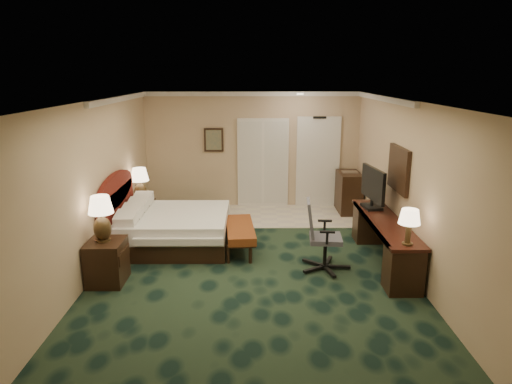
{
  "coord_description": "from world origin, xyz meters",
  "views": [
    {
      "loc": [
        0.01,
        -6.87,
        3.12
      ],
      "look_at": [
        0.06,
        0.6,
        1.16
      ],
      "focal_mm": 32.0,
      "sensor_mm": 36.0,
      "label": 1
    }
  ],
  "objects_px": {
    "bed_bench": "(240,238)",
    "minibar": "(349,192)",
    "nightstand_far": "(144,214)",
    "lamp_near": "(102,219)",
    "bed": "(175,229)",
    "lamp_far": "(140,185)",
    "desk": "(384,242)",
    "desk_chair": "(326,235)",
    "nightstand_near": "(107,262)",
    "tv": "(373,188)"
  },
  "relations": [
    {
      "from": "bed_bench",
      "to": "minibar",
      "type": "height_order",
      "value": "minibar"
    },
    {
      "from": "nightstand_far",
      "to": "lamp_near",
      "type": "bearing_deg",
      "value": -89.55
    },
    {
      "from": "bed",
      "to": "lamp_far",
      "type": "bearing_deg",
      "value": 129.15
    },
    {
      "from": "nightstand_far",
      "to": "bed_bench",
      "type": "height_order",
      "value": "nightstand_far"
    },
    {
      "from": "nightstand_far",
      "to": "minibar",
      "type": "bearing_deg",
      "value": 12.54
    },
    {
      "from": "desk",
      "to": "nightstand_far",
      "type": "bearing_deg",
      "value": 156.74
    },
    {
      "from": "minibar",
      "to": "desk_chair",
      "type": "bearing_deg",
      "value": -107.95
    },
    {
      "from": "nightstand_far",
      "to": "lamp_near",
      "type": "xyz_separation_m",
      "value": [
        0.02,
        -2.61,
        0.74
      ]
    },
    {
      "from": "bed",
      "to": "lamp_near",
      "type": "distance_m",
      "value": 1.88
    },
    {
      "from": "nightstand_far",
      "to": "desk_chair",
      "type": "bearing_deg",
      "value": -32.26
    },
    {
      "from": "lamp_far",
      "to": "desk",
      "type": "height_order",
      "value": "lamp_far"
    },
    {
      "from": "nightstand_far",
      "to": "minibar",
      "type": "relative_size",
      "value": 0.59
    },
    {
      "from": "nightstand_near",
      "to": "desk_chair",
      "type": "bearing_deg",
      "value": 7.83
    },
    {
      "from": "bed_bench",
      "to": "desk_chair",
      "type": "bearing_deg",
      "value": -35.59
    },
    {
      "from": "lamp_far",
      "to": "tv",
      "type": "height_order",
      "value": "tv"
    },
    {
      "from": "bed_bench",
      "to": "lamp_far",
      "type": "bearing_deg",
      "value": 142.2
    },
    {
      "from": "minibar",
      "to": "bed",
      "type": "bearing_deg",
      "value": -150.44
    },
    {
      "from": "bed",
      "to": "tv",
      "type": "distance_m",
      "value": 3.68
    },
    {
      "from": "desk_chair",
      "to": "minibar",
      "type": "relative_size",
      "value": 1.25
    },
    {
      "from": "lamp_near",
      "to": "desk_chair",
      "type": "relative_size",
      "value": 0.6
    },
    {
      "from": "bed",
      "to": "lamp_near",
      "type": "xyz_separation_m",
      "value": [
        -0.81,
        -1.54,
        0.71
      ]
    },
    {
      "from": "nightstand_far",
      "to": "lamp_far",
      "type": "relative_size",
      "value": 0.77
    },
    {
      "from": "desk",
      "to": "desk_chair",
      "type": "height_order",
      "value": "desk_chair"
    },
    {
      "from": "bed",
      "to": "tv",
      "type": "xyz_separation_m",
      "value": [
        3.59,
        -0.13,
        0.81
      ]
    },
    {
      "from": "desk",
      "to": "minibar",
      "type": "height_order",
      "value": "minibar"
    },
    {
      "from": "nightstand_far",
      "to": "tv",
      "type": "bearing_deg",
      "value": -15.19
    },
    {
      "from": "lamp_far",
      "to": "nightstand_far",
      "type": "bearing_deg",
      "value": -4.53
    },
    {
      "from": "lamp_near",
      "to": "desk_chair",
      "type": "height_order",
      "value": "lamp_near"
    },
    {
      "from": "nightstand_far",
      "to": "desk",
      "type": "relative_size",
      "value": 0.21
    },
    {
      "from": "lamp_near",
      "to": "lamp_far",
      "type": "height_order",
      "value": "lamp_near"
    },
    {
      "from": "bed_bench",
      "to": "desk",
      "type": "height_order",
      "value": "desk"
    },
    {
      "from": "bed",
      "to": "desk_chair",
      "type": "distance_m",
      "value": 2.85
    },
    {
      "from": "lamp_near",
      "to": "tv",
      "type": "height_order",
      "value": "tv"
    },
    {
      "from": "tv",
      "to": "minibar",
      "type": "height_order",
      "value": "tv"
    },
    {
      "from": "tv",
      "to": "minibar",
      "type": "xyz_separation_m",
      "value": [
        0.05,
        2.19,
        -0.66
      ]
    },
    {
      "from": "nightstand_far",
      "to": "bed",
      "type": "bearing_deg",
      "value": -52.07
    },
    {
      "from": "bed",
      "to": "nightstand_far",
      "type": "bearing_deg",
      "value": 127.93
    },
    {
      "from": "nightstand_near",
      "to": "bed",
      "type": "bearing_deg",
      "value": 63.52
    },
    {
      "from": "lamp_far",
      "to": "bed_bench",
      "type": "relative_size",
      "value": 0.51
    },
    {
      "from": "minibar",
      "to": "lamp_near",
      "type": "bearing_deg",
      "value": -140.97
    },
    {
      "from": "desk",
      "to": "lamp_near",
      "type": "bearing_deg",
      "value": -171.13
    },
    {
      "from": "desk",
      "to": "desk_chair",
      "type": "relative_size",
      "value": 2.23
    },
    {
      "from": "nightstand_near",
      "to": "desk",
      "type": "xyz_separation_m",
      "value": [
        4.42,
        0.72,
        0.04
      ]
    },
    {
      "from": "bed",
      "to": "minibar",
      "type": "distance_m",
      "value": 4.18
    },
    {
      "from": "desk",
      "to": "tv",
      "type": "relative_size",
      "value": 2.71
    },
    {
      "from": "bed",
      "to": "desk",
      "type": "height_order",
      "value": "desk"
    },
    {
      "from": "bed_bench",
      "to": "bed",
      "type": "bearing_deg",
      "value": 162.31
    },
    {
      "from": "bed",
      "to": "bed_bench",
      "type": "relative_size",
      "value": 1.42
    },
    {
      "from": "bed_bench",
      "to": "desk_chair",
      "type": "xyz_separation_m",
      "value": [
        1.4,
        -0.83,
        0.35
      ]
    },
    {
      "from": "tv",
      "to": "nightstand_far",
      "type": "bearing_deg",
      "value": 157.23
    }
  ]
}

